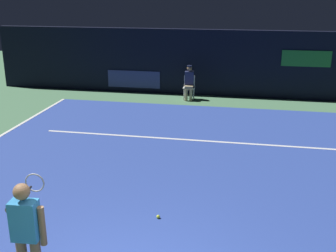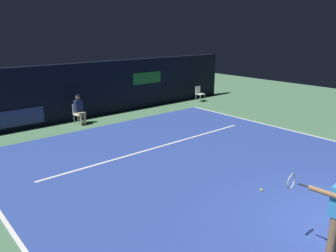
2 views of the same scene
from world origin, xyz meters
name	(u,v)px [view 2 (image 2 of 2)]	position (x,y,z in m)	size (l,w,h in m)	color
ground_plane	(197,164)	(0.00, 4.68, 0.00)	(34.88, 34.88, 0.00)	#4C7A56
court_surface	(197,164)	(0.00, 4.68, 0.01)	(11.13, 11.35, 0.01)	#2D479E
line_sideline_left	(290,130)	(5.51, 4.68, 0.01)	(0.10, 11.35, 0.01)	white
line_sideline_right	(11,231)	(-5.51, 4.68, 0.01)	(0.10, 11.35, 0.01)	white
line_service	(158,147)	(0.00, 6.66, 0.01)	(8.68, 0.10, 0.01)	white
back_wall	(84,91)	(0.00, 12.18, 1.30)	(17.94, 0.33, 2.60)	black
tennis_player	(336,210)	(-1.30, -0.01, 0.99)	(0.67, 0.93, 1.73)	#8C6647
line_judge_on_chair	(79,109)	(-0.73, 11.27, 0.69)	(0.47, 0.55, 1.32)	white
courtside_chair_near	(199,93)	(6.83, 11.28, 0.50)	(0.47, 0.44, 0.88)	white
tennis_ball	(261,190)	(-0.02, 2.32, 0.05)	(0.07, 0.07, 0.07)	#CCE033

